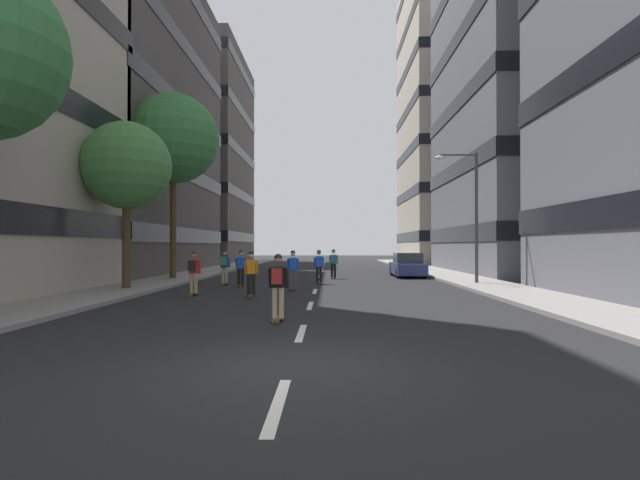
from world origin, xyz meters
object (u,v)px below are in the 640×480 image
(skater_0, at_px, (225,265))
(skater_5, at_px, (251,272))
(skater_4, at_px, (333,262))
(skater_7, at_px, (293,268))
(skater_6, at_px, (193,270))
(parked_car_near, at_px, (407,266))
(skater_3, at_px, (278,283))
(street_tree_near, at_px, (127,166))
(skater_2, at_px, (241,267))
(streetlamp_right, at_px, (469,203))
(skater_1, at_px, (319,265))
(street_tree_far, at_px, (173,139))

(skater_0, xyz_separation_m, skater_5, (2.27, -5.67, -0.03))
(skater_4, bearing_deg, skater_7, -104.21)
(skater_4, bearing_deg, skater_0, -139.44)
(skater_6, bearing_deg, parked_car_near, 48.44)
(skater_3, xyz_separation_m, skater_5, (-1.68, 6.01, -0.03))
(skater_0, distance_m, skater_4, 7.27)
(street_tree_near, relative_size, skater_7, 4.10)
(skater_2, bearing_deg, skater_5, -74.57)
(skater_7, bearing_deg, skater_0, 144.20)
(skater_5, height_order, skater_6, same)
(skater_0, bearing_deg, streetlamp_right, 0.18)
(skater_6, xyz_separation_m, skater_7, (3.79, 2.48, -0.03))
(streetlamp_right, bearing_deg, skater_6, -157.43)
(skater_0, distance_m, skater_1, 4.81)
(skater_1, distance_m, skater_6, 7.63)
(streetlamp_right, relative_size, skater_3, 3.65)
(skater_3, bearing_deg, skater_6, 121.89)
(skater_0, distance_m, skater_3, 12.33)
(parked_car_near, height_order, skater_6, skater_6)
(street_tree_near, relative_size, skater_0, 4.10)
(skater_2, bearing_deg, streetlamp_right, 6.33)
(street_tree_far, bearing_deg, skater_5, -56.05)
(street_tree_far, relative_size, skater_2, 5.92)
(skater_1, bearing_deg, skater_2, -152.10)
(parked_car_near, relative_size, skater_5, 2.47)
(skater_2, height_order, skater_6, same)
(streetlamp_right, xyz_separation_m, skater_5, (-10.01, -5.71, -3.15))
(skater_4, xyz_separation_m, skater_6, (-5.65, -9.85, 0.00))
(skater_3, relative_size, skater_7, 1.00)
(parked_car_near, relative_size, skater_7, 2.47)
(skater_4, relative_size, skater_7, 1.00)
(street_tree_near, bearing_deg, skater_7, 4.74)
(skater_2, height_order, skater_3, same)
(parked_car_near, bearing_deg, skater_4, -158.65)
(parked_car_near, relative_size, street_tree_near, 0.60)
(street_tree_far, relative_size, skater_6, 5.92)
(skater_7, bearing_deg, streetlamp_right, 17.24)
(skater_0, height_order, skater_6, same)
(skater_4, bearing_deg, skater_1, -101.06)
(skater_3, xyz_separation_m, skater_4, (1.57, 16.41, 0.00))
(skater_0, xyz_separation_m, skater_7, (3.66, -2.64, -0.03))
(skater_3, xyz_separation_m, skater_6, (-4.08, 6.56, 0.00))
(skater_2, xyz_separation_m, skater_5, (1.23, -4.46, 0.00))
(parked_car_near, xyz_separation_m, street_tree_near, (-13.86, -9.81, 4.79))
(parked_car_near, height_order, streetlamp_right, streetlamp_right)
(street_tree_far, relative_size, skater_4, 5.92)
(skater_3, bearing_deg, street_tree_near, 131.94)
(streetlamp_right, xyz_separation_m, skater_7, (-8.62, -2.68, -3.15))
(skater_4, bearing_deg, street_tree_far, -169.88)
(streetlamp_right, distance_m, skater_0, 12.67)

